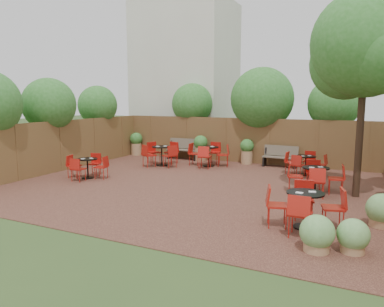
% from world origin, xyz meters
% --- Properties ---
extents(ground, '(80.00, 80.00, 0.00)m').
position_xyz_m(ground, '(0.00, 0.00, 0.00)').
color(ground, '#354F23').
rests_on(ground, ground).
extents(courtyard_paving, '(12.00, 10.00, 0.02)m').
position_xyz_m(courtyard_paving, '(0.00, 0.00, 0.01)').
color(courtyard_paving, '#3A1F17').
rests_on(courtyard_paving, ground).
extents(fence_back, '(12.00, 0.08, 2.00)m').
position_xyz_m(fence_back, '(0.00, 5.00, 1.00)').
color(fence_back, brown).
rests_on(fence_back, ground).
extents(fence_left, '(0.08, 10.00, 2.00)m').
position_xyz_m(fence_left, '(-6.00, 0.00, 1.00)').
color(fence_left, brown).
rests_on(fence_left, ground).
extents(neighbour_building, '(5.00, 4.00, 8.00)m').
position_xyz_m(neighbour_building, '(-4.50, 8.00, 4.00)').
color(neighbour_building, beige).
rests_on(neighbour_building, ground).
extents(overhang_foliage, '(15.48, 10.64, 2.80)m').
position_xyz_m(overhang_foliage, '(-1.29, 3.06, 2.69)').
color(overhang_foliage, '#2B6B22').
rests_on(overhang_foliage, ground).
extents(courtyard_tree, '(3.04, 2.99, 5.84)m').
position_xyz_m(courtyard_tree, '(4.65, 0.83, 4.19)').
color(courtyard_tree, black).
rests_on(courtyard_tree, courtyard_paving).
extents(park_bench_left, '(1.57, 0.52, 0.97)m').
position_xyz_m(park_bench_left, '(-2.93, 4.63, 0.52)').
color(park_bench_left, brown).
rests_on(park_bench_left, courtyard_paving).
extents(park_bench_right, '(1.45, 0.52, 0.89)m').
position_xyz_m(park_bench_right, '(1.62, 4.62, 0.48)').
color(park_bench_right, brown).
rests_on(park_bench_right, courtyard_paving).
extents(bistro_tables, '(9.45, 7.72, 0.95)m').
position_xyz_m(bistro_tables, '(0.31, 1.24, 0.48)').
color(bistro_tables, black).
rests_on(bistro_tables, courtyard_paving).
extents(planters, '(11.88, 4.10, 1.17)m').
position_xyz_m(planters, '(-1.06, 3.99, 0.62)').
color(planters, '#9F774F').
rests_on(planters, courtyard_paving).
extents(low_shrubs, '(1.79, 2.73, 0.75)m').
position_xyz_m(low_shrubs, '(4.77, -2.87, 0.36)').
color(low_shrubs, '#9F774F').
rests_on(low_shrubs, courtyard_paving).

